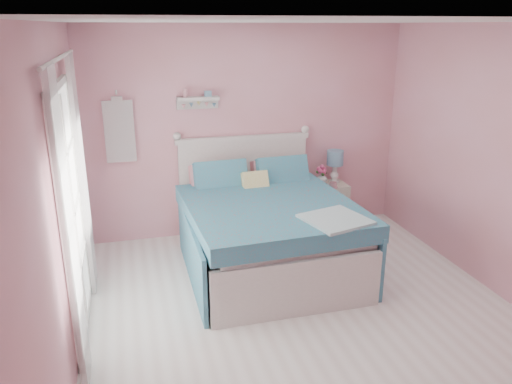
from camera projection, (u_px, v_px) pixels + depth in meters
name	position (u px, v px, depth m)	size (l,w,h in m)	color
floor	(308.00, 319.00, 4.60)	(4.50, 4.50, 0.00)	silver
room_shell	(314.00, 152.00, 4.10)	(4.50, 4.50, 4.50)	#D38689
bed	(266.00, 230.00, 5.51)	(1.80, 2.22, 1.27)	silver
nightstand	(329.00, 205.00, 6.61)	(0.42, 0.42, 0.60)	beige
table_lamp	(335.00, 160.00, 6.49)	(0.21, 0.21, 0.43)	white
vase	(322.00, 178.00, 6.50)	(0.15, 0.15, 0.15)	silver
teacup	(333.00, 185.00, 6.35)	(0.09, 0.09, 0.07)	#C7868E
roses	(322.00, 170.00, 6.45)	(0.14, 0.11, 0.12)	#D84A81
wall_shelf	(197.00, 100.00, 5.90)	(0.50, 0.15, 0.25)	silver
hanging_dress	(120.00, 132.00, 5.77)	(0.34, 0.03, 0.72)	white
french_door	(72.00, 215.00, 4.14)	(0.04, 1.32, 2.16)	silver
curtain_near	(70.00, 238.00, 3.44)	(0.04, 0.40, 2.32)	white
curtain_far	(83.00, 177.00, 4.80)	(0.04, 0.40, 2.32)	white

